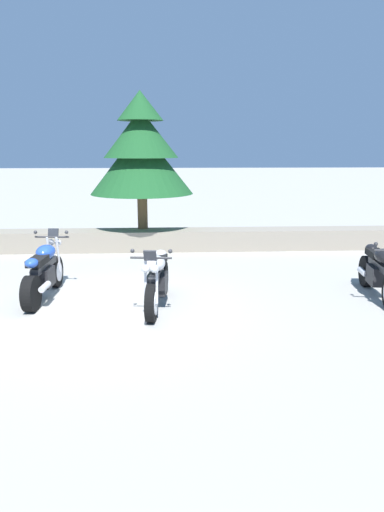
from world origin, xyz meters
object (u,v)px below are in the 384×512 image
(motorcycle_black_far_right, at_px, (380,272))
(pine_tree_mid_left, at_px, (141,151))
(motorcycle_silver_centre, at_px, (157,280))
(motorcycle_blue_near_left, at_px, (44,272))

(motorcycle_black_far_right, distance_m, pine_tree_mid_left, 6.90)
(motorcycle_silver_centre, relative_size, motorcycle_black_far_right, 1.00)
(motorcycle_blue_near_left, xyz_separation_m, motorcycle_silver_centre, (2.08, -0.65, 0.00))
(pine_tree_mid_left, bearing_deg, motorcycle_blue_near_left, -110.08)
(motorcycle_black_far_right, bearing_deg, pine_tree_mid_left, 134.27)
(motorcycle_silver_centre, distance_m, motorcycle_black_far_right, 4.10)
(motorcycle_blue_near_left, bearing_deg, pine_tree_mid_left, 69.92)
(motorcycle_black_far_right, bearing_deg, motorcycle_blue_near_left, 176.90)
(motorcycle_blue_near_left, relative_size, motorcycle_black_far_right, 1.00)
(motorcycle_blue_near_left, bearing_deg, motorcycle_silver_centre, -17.27)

